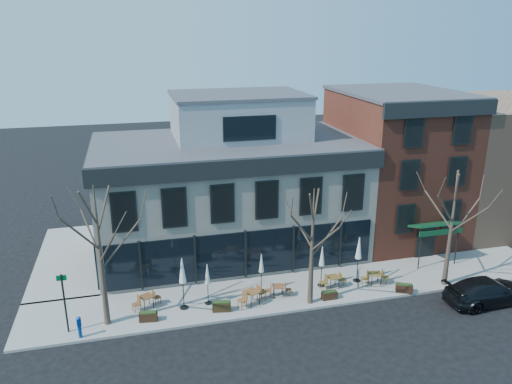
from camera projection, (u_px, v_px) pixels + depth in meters
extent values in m
plane|color=black|center=(245.00, 280.00, 32.31)|extent=(120.00, 120.00, 0.00)
cube|color=gray|center=(304.00, 289.00, 31.08)|extent=(33.50, 4.70, 0.15)
cube|color=gray|center=(71.00, 259.00, 35.14)|extent=(4.50, 12.00, 0.15)
cube|color=silver|center=(229.00, 198.00, 35.66)|extent=(18.00, 10.00, 8.00)
cube|color=#47474C|center=(228.00, 142.00, 34.39)|extent=(18.30, 10.30, 0.30)
cube|color=black|center=(245.00, 168.00, 29.84)|extent=(18.30, 0.25, 1.10)
cube|color=black|center=(90.00, 157.00, 32.39)|extent=(0.25, 10.30, 1.10)
cube|color=black|center=(245.00, 254.00, 31.66)|extent=(17.20, 0.12, 3.00)
cube|color=black|center=(99.00, 243.00, 33.25)|extent=(0.12, 7.50, 3.00)
cube|color=gray|center=(239.00, 117.00, 35.07)|extent=(9.00, 6.50, 3.00)
cube|color=brown|center=(394.00, 165.00, 38.27)|extent=(8.00, 10.00, 11.00)
cube|color=#47474C|center=(401.00, 92.00, 36.54)|extent=(8.20, 10.20, 0.25)
cube|color=black|center=(442.00, 109.00, 31.97)|extent=(8.20, 0.25, 1.00)
cube|color=#0D3A1E|center=(435.00, 225.00, 33.71)|extent=(3.20, 1.66, 0.67)
cube|color=black|center=(425.00, 242.00, 34.96)|extent=(1.40, 0.10, 2.50)
cube|color=#8C664C|center=(496.00, 160.00, 41.72)|extent=(12.00, 12.00, 10.00)
cone|color=#382B21|center=(101.00, 258.00, 26.07)|extent=(0.34, 0.34, 7.92)
cylinder|color=#382B21|center=(121.00, 244.00, 26.31)|extent=(2.23, 0.50, 2.48)
cylinder|color=#382B21|center=(91.00, 233.00, 26.53)|extent=(1.03, 2.05, 2.14)
cylinder|color=#382B21|center=(80.00, 234.00, 25.10)|extent=(1.80, 0.75, 2.21)
cylinder|color=#382B21|center=(108.00, 248.00, 24.99)|extent=(1.03, 2.04, 2.28)
cone|color=#382B21|center=(312.00, 248.00, 28.29)|extent=(0.34, 0.34, 7.04)
cylinder|color=#382B21|center=(327.00, 237.00, 28.51)|extent=(2.00, 0.46, 2.21)
cylinder|color=#382B21|center=(301.00, 228.00, 28.70)|extent=(0.93, 1.84, 1.91)
cylinder|color=#382B21|center=(302.00, 228.00, 27.43)|extent=(1.61, 0.68, 1.97)
cylinder|color=#382B21|center=(325.00, 239.00, 27.33)|extent=(0.93, 1.83, 2.03)
cone|color=#382B21|center=(451.00, 229.00, 30.35)|extent=(0.34, 0.34, 7.48)
cylinder|color=#382B21|center=(465.00, 218.00, 30.59)|extent=(2.12, 0.48, 2.35)
cylinder|color=#382B21|center=(438.00, 210.00, 30.79)|extent=(0.98, 1.94, 2.03)
cylinder|color=#382B21|center=(445.00, 209.00, 29.44)|extent=(1.71, 0.71, 2.09)
cylinder|color=#382B21|center=(469.00, 220.00, 29.34)|extent=(0.98, 1.94, 2.16)
cylinder|color=black|center=(65.00, 304.00, 26.02)|extent=(0.10, 0.10, 3.40)
cube|color=#005926|center=(61.00, 278.00, 25.55)|extent=(0.50, 0.04, 0.30)
imported|color=black|center=(487.00, 291.00, 29.43)|extent=(5.37, 2.35, 1.54)
cylinder|color=#0B3892|center=(80.00, 332.00, 25.96)|extent=(0.19, 0.19, 0.68)
cube|color=#0B3892|center=(79.00, 322.00, 25.78)|extent=(0.26, 0.23, 0.49)
cone|color=#0B3892|center=(78.00, 317.00, 25.69)|extent=(0.25, 0.25, 0.12)
cube|color=brown|center=(146.00, 296.00, 28.62)|extent=(0.92, 0.92, 0.04)
cylinder|color=black|center=(144.00, 306.00, 28.37)|extent=(0.04, 0.04, 0.72)
cylinder|color=black|center=(153.00, 302.00, 28.69)|extent=(0.04, 0.04, 0.72)
cylinder|color=black|center=(140.00, 302.00, 28.78)|extent=(0.04, 0.04, 0.72)
cylinder|color=black|center=(149.00, 299.00, 29.11)|extent=(0.04, 0.04, 0.72)
cube|color=brown|center=(252.00, 292.00, 28.98)|extent=(1.03, 1.03, 0.04)
cylinder|color=black|center=(251.00, 302.00, 28.69)|extent=(0.04, 0.04, 0.80)
cylinder|color=black|center=(259.00, 298.00, 29.07)|extent=(0.04, 0.04, 0.80)
cylinder|color=black|center=(245.00, 297.00, 29.15)|extent=(0.04, 0.04, 0.80)
cylinder|color=black|center=(253.00, 294.00, 29.53)|extent=(0.04, 0.04, 0.80)
cube|color=brown|center=(278.00, 286.00, 29.84)|extent=(0.78, 0.78, 0.04)
cylinder|color=black|center=(274.00, 294.00, 29.69)|extent=(0.04, 0.04, 0.68)
cylinder|color=black|center=(283.00, 293.00, 29.71)|extent=(0.04, 0.04, 0.68)
cylinder|color=black|center=(273.00, 289.00, 30.19)|extent=(0.04, 0.04, 0.68)
cylinder|color=black|center=(282.00, 289.00, 30.21)|extent=(0.04, 0.04, 0.68)
cube|color=brown|center=(333.00, 277.00, 30.84)|extent=(0.73, 0.73, 0.04)
cylinder|color=black|center=(331.00, 285.00, 30.62)|extent=(0.04, 0.04, 0.73)
cylinder|color=black|center=(339.00, 284.00, 30.77)|extent=(0.04, 0.04, 0.73)
cylinder|color=black|center=(327.00, 281.00, 31.14)|extent=(0.04, 0.04, 0.73)
cylinder|color=black|center=(335.00, 280.00, 31.29)|extent=(0.04, 0.04, 0.73)
cube|color=brown|center=(375.00, 274.00, 31.22)|extent=(0.84, 0.84, 0.04)
cylinder|color=black|center=(372.00, 281.00, 31.04)|extent=(0.04, 0.04, 0.75)
cylinder|color=black|center=(381.00, 281.00, 31.09)|extent=(0.04, 0.04, 0.75)
cylinder|color=black|center=(369.00, 277.00, 31.59)|extent=(0.04, 0.04, 0.75)
cylinder|color=black|center=(378.00, 277.00, 31.64)|extent=(0.04, 0.04, 0.75)
cylinder|color=black|center=(184.00, 307.00, 28.79)|extent=(0.51, 0.51, 0.07)
cylinder|color=black|center=(183.00, 289.00, 28.40)|extent=(0.06, 0.06, 2.53)
cone|color=silver|center=(182.00, 270.00, 28.05)|extent=(0.41, 0.41, 1.49)
cylinder|color=black|center=(208.00, 303.00, 29.25)|extent=(0.41, 0.41, 0.06)
cylinder|color=black|center=(208.00, 288.00, 28.94)|extent=(0.05, 0.05, 2.04)
cone|color=beige|center=(207.00, 274.00, 28.65)|extent=(0.33, 0.33, 1.21)
cylinder|color=black|center=(261.00, 290.00, 30.66)|extent=(0.40, 0.40, 0.05)
cylinder|color=black|center=(261.00, 276.00, 30.36)|extent=(0.05, 0.05, 2.00)
cone|color=beige|center=(261.00, 263.00, 30.08)|extent=(0.33, 0.33, 1.18)
cylinder|color=black|center=(321.00, 285.00, 31.30)|extent=(0.43, 0.43, 0.06)
cylinder|color=black|center=(321.00, 270.00, 30.97)|extent=(0.05, 0.05, 2.15)
cone|color=silver|center=(322.00, 256.00, 30.66)|extent=(0.35, 0.35, 1.27)
cylinder|color=black|center=(357.00, 280.00, 31.88)|extent=(0.49, 0.49, 0.07)
cylinder|color=black|center=(358.00, 264.00, 31.51)|extent=(0.06, 0.06, 2.43)
cone|color=silver|center=(359.00, 248.00, 31.16)|extent=(0.40, 0.40, 1.44)
cube|color=black|center=(148.00, 317.00, 27.47)|extent=(1.04, 0.53, 0.50)
cube|color=#1E3314|center=(148.00, 313.00, 27.38)|extent=(0.93, 0.44, 0.08)
cube|color=black|center=(222.00, 307.00, 28.43)|extent=(1.11, 0.60, 0.53)
cube|color=#1E3314|center=(221.00, 302.00, 28.35)|extent=(1.00, 0.50, 0.08)
cube|color=#331D11|center=(329.00, 295.00, 29.70)|extent=(0.93, 0.38, 0.47)
cube|color=#1E3314|center=(330.00, 292.00, 29.62)|extent=(0.84, 0.30, 0.07)
cube|color=black|center=(404.00, 288.00, 30.45)|extent=(1.07, 0.78, 0.50)
cube|color=#1E3314|center=(405.00, 285.00, 30.37)|extent=(0.95, 0.67, 0.08)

